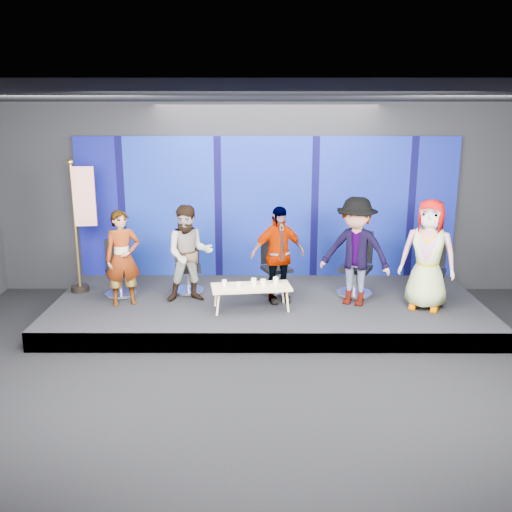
# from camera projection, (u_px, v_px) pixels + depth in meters

# --- Properties ---
(ground) EXTENTS (10.00, 10.00, 0.00)m
(ground) POSITION_uv_depth(u_px,v_px,m) (270.00, 386.00, 7.14)
(ground) COLOR black
(ground) RESTS_ON ground
(room_walls) EXTENTS (10.02, 8.02, 3.51)m
(room_walls) POSITION_uv_depth(u_px,v_px,m) (272.00, 194.00, 6.53)
(room_walls) COLOR black
(room_walls) RESTS_ON ground
(riser) EXTENTS (7.00, 3.00, 0.30)m
(riser) POSITION_uv_depth(u_px,v_px,m) (267.00, 308.00, 9.53)
(riser) COLOR black
(riser) RESTS_ON ground
(backdrop) EXTENTS (7.00, 0.08, 2.60)m
(backdrop) POSITION_uv_depth(u_px,v_px,m) (266.00, 208.00, 10.57)
(backdrop) COLOR #090650
(backdrop) RESTS_ON riser
(chair_a) EXTENTS (0.69, 0.69, 0.95)m
(chair_a) POSITION_uv_depth(u_px,v_px,m) (120.00, 277.00, 9.64)
(chair_a) COLOR silver
(chair_a) RESTS_ON riser
(panelist_a) EXTENTS (0.65, 0.54, 1.54)m
(panelist_a) POSITION_uv_depth(u_px,v_px,m) (123.00, 258.00, 9.08)
(panelist_a) COLOR black
(panelist_a) RESTS_ON riser
(chair_b) EXTENTS (0.63, 0.63, 0.98)m
(chair_b) POSITION_uv_depth(u_px,v_px,m) (188.00, 273.00, 9.83)
(chair_b) COLOR silver
(chair_b) RESTS_ON riser
(panelist_b) EXTENTS (0.85, 0.71, 1.59)m
(panelist_b) POSITION_uv_depth(u_px,v_px,m) (189.00, 254.00, 9.23)
(panelist_b) COLOR black
(panelist_b) RESTS_ON riser
(chair_c) EXTENTS (0.71, 0.71, 0.98)m
(chair_c) POSITION_uv_depth(u_px,v_px,m) (275.00, 274.00, 9.80)
(chair_c) COLOR silver
(chair_c) RESTS_ON riser
(panelist_c) EXTENTS (1.00, 0.69, 1.58)m
(panelist_c) POSITION_uv_depth(u_px,v_px,m) (278.00, 255.00, 9.20)
(panelist_c) COLOR black
(panelist_c) RESTS_ON riser
(chair_d) EXTENTS (0.80, 0.80, 1.08)m
(chair_d) POSITION_uv_depth(u_px,v_px,m) (356.00, 274.00, 9.66)
(chair_d) COLOR silver
(chair_d) RESTS_ON riser
(panelist_d) EXTENTS (1.30, 1.05, 1.75)m
(panelist_d) POSITION_uv_depth(u_px,v_px,m) (356.00, 252.00, 9.05)
(panelist_d) COLOR black
(panelist_d) RESTS_ON riser
(chair_e) EXTENTS (0.80, 0.80, 1.08)m
(chair_e) POSITION_uv_depth(u_px,v_px,m) (429.00, 278.00, 9.44)
(chair_e) COLOR silver
(chair_e) RESTS_ON riser
(panelist_e) EXTENTS (1.00, 0.85, 1.75)m
(panelist_e) POSITION_uv_depth(u_px,v_px,m) (428.00, 255.00, 8.86)
(panelist_e) COLOR black
(panelist_e) RESTS_ON riser
(coffee_table) EXTENTS (1.30, 0.69, 0.38)m
(coffee_table) POSITION_uv_depth(u_px,v_px,m) (251.00, 288.00, 8.94)
(coffee_table) COLOR tan
(coffee_table) RESTS_ON riser
(mug_a) EXTENTS (0.08, 0.08, 0.09)m
(mug_a) POSITION_uv_depth(u_px,v_px,m) (224.00, 283.00, 8.95)
(mug_a) COLOR silver
(mug_a) RESTS_ON coffee_table
(mug_b) EXTENTS (0.08, 0.08, 0.10)m
(mug_b) POSITION_uv_depth(u_px,v_px,m) (239.00, 285.00, 8.82)
(mug_b) COLOR silver
(mug_b) RESTS_ON coffee_table
(mug_c) EXTENTS (0.09, 0.09, 0.10)m
(mug_c) POSITION_uv_depth(u_px,v_px,m) (254.00, 281.00, 9.00)
(mug_c) COLOR silver
(mug_c) RESTS_ON coffee_table
(mug_d) EXTENTS (0.09, 0.09, 0.10)m
(mug_d) POSITION_uv_depth(u_px,v_px,m) (263.00, 282.00, 8.94)
(mug_d) COLOR silver
(mug_d) RESTS_ON coffee_table
(mug_e) EXTENTS (0.08, 0.08, 0.10)m
(mug_e) POSITION_uv_depth(u_px,v_px,m) (276.00, 280.00, 9.06)
(mug_e) COLOR silver
(mug_e) RESTS_ON coffee_table
(flag_stand) EXTENTS (0.52, 0.30, 2.28)m
(flag_stand) POSITION_uv_depth(u_px,v_px,m) (82.00, 223.00, 9.61)
(flag_stand) COLOR black
(flag_stand) RESTS_ON riser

